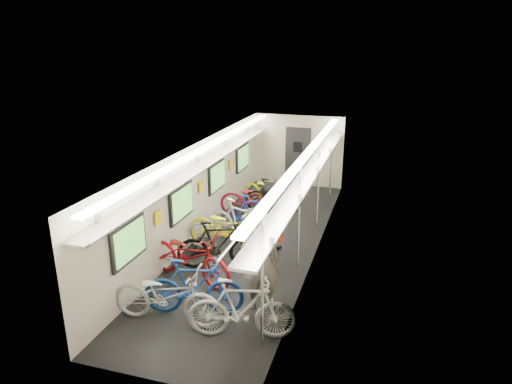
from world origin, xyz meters
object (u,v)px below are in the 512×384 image
Objects in this scene: backpack at (276,231)px; passenger_mid at (266,216)px; bicycle_0 at (166,295)px; bicycle_1 at (194,287)px; passenger_near at (261,261)px.

passenger_mid is at bearing 123.56° from backpack.
passenger_mid reaches higher than backpack.
bicycle_0 is 1.26× the size of passenger_mid.
bicycle_0 is 0.51m from bicycle_1.
bicycle_0 is 1.11× the size of bicycle_1.
backpack is at bearing -59.02° from bicycle_1.
bicycle_1 is at bearing -45.39° from bicycle_0.
passenger_mid is at bearing -93.75° from passenger_near.
passenger_mid reaches higher than bicycle_0.
backpack reaches higher than bicycle_1.
bicycle_0 is at bearing 15.43° from passenger_near.
passenger_mid is at bearing -23.13° from bicycle_1.
backpack is at bearing -47.12° from bicycle_0.
passenger_mid is (-0.60, 2.54, -0.15)m from passenger_near.
backpack is (0.11, 0.67, 0.33)m from passenger_near.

